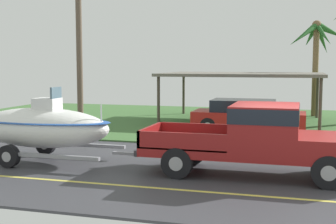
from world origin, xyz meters
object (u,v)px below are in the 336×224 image
parked_sedan_near (247,116)px  palm_tree_near_left (317,43)px  carport_awning (243,75)px  pickup_truck_towing (264,136)px  boat_on_trailer (41,127)px  utility_pole (79,33)px

parked_sedan_near → palm_tree_near_left: bearing=66.8°
carport_awning → palm_tree_near_left: 5.10m
pickup_truck_towing → carport_awning: 11.42m
boat_on_trailer → parked_sedan_near: boat_on_trailer is taller
boat_on_trailer → parked_sedan_near: 9.34m
pickup_truck_towing → utility_pole: utility_pole is taller
boat_on_trailer → carport_awning: bearing=67.7°
boat_on_trailer → palm_tree_near_left: size_ratio=1.08×
boat_on_trailer → carport_awning: carport_awning is taller
boat_on_trailer → parked_sedan_near: (5.22, 7.74, -0.36)m
utility_pole → pickup_truck_towing: bearing=-32.6°
carport_awning → utility_pole: utility_pole is taller
pickup_truck_towing → palm_tree_near_left: bearing=83.8°
carport_awning → palm_tree_near_left: bearing=42.9°
parked_sedan_near → carport_awning: (-0.65, 3.43, 1.66)m
parked_sedan_near → carport_awning: 3.87m
utility_pole → carport_awning: bearing=47.4°
palm_tree_near_left → utility_pole: size_ratio=0.66×
parked_sedan_near → carport_awning: bearing=100.7°
pickup_truck_towing → boat_on_trailer: 6.53m
pickup_truck_towing → boat_on_trailer: bearing=-180.0°
palm_tree_near_left → pickup_truck_towing: bearing=-96.2°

